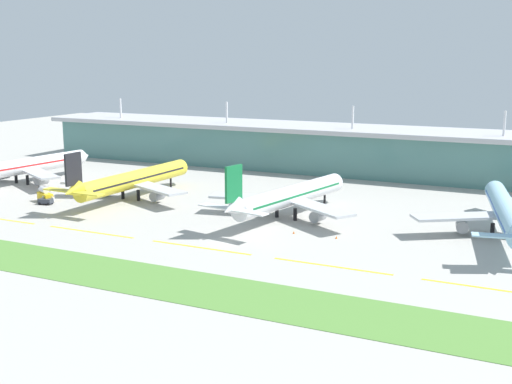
{
  "coord_description": "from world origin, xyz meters",
  "views": [
    {
      "loc": [
        75.53,
        -138.21,
        45.67
      ],
      "look_at": [
        -5.25,
        30.99,
        7.0
      ],
      "focal_mm": 45.5,
      "sensor_mm": 36.0,
      "label": 1
    }
  ],
  "objects_px": {
    "airliner_center": "(289,196)",
    "baggage_cart": "(48,199)",
    "airliner_nearest": "(24,166)",
    "safety_cone_left_wingtip": "(336,237)",
    "pushback_tug": "(46,201)",
    "airliner_far_middle": "(506,212)",
    "fuel_truck": "(45,195)",
    "airliner_near_middle": "(133,180)",
    "safety_cone_nose_front": "(294,232)"
  },
  "relations": [
    {
      "from": "fuel_truck",
      "to": "airliner_near_middle",
      "type": "bearing_deg",
      "value": 35.14
    },
    {
      "from": "airliner_far_middle",
      "to": "safety_cone_left_wingtip",
      "type": "bearing_deg",
      "value": -151.24
    },
    {
      "from": "airliner_nearest",
      "to": "safety_cone_left_wingtip",
      "type": "height_order",
      "value": "airliner_nearest"
    },
    {
      "from": "pushback_tug",
      "to": "safety_cone_nose_front",
      "type": "height_order",
      "value": "pushback_tug"
    },
    {
      "from": "airliner_center",
      "to": "pushback_tug",
      "type": "bearing_deg",
      "value": -167.51
    },
    {
      "from": "airliner_far_middle",
      "to": "safety_cone_left_wingtip",
      "type": "height_order",
      "value": "airliner_far_middle"
    },
    {
      "from": "airliner_near_middle",
      "to": "fuel_truck",
      "type": "height_order",
      "value": "airliner_near_middle"
    },
    {
      "from": "airliner_center",
      "to": "baggage_cart",
      "type": "height_order",
      "value": "airliner_center"
    },
    {
      "from": "pushback_tug",
      "to": "baggage_cart",
      "type": "bearing_deg",
      "value": 106.97
    },
    {
      "from": "safety_cone_nose_front",
      "to": "airliner_nearest",
      "type": "bearing_deg",
      "value": 169.15
    },
    {
      "from": "airliner_nearest",
      "to": "pushback_tug",
      "type": "xyz_separation_m",
      "value": [
        32.53,
        -24.02,
        -5.35
      ]
    },
    {
      "from": "airliner_far_middle",
      "to": "pushback_tug",
      "type": "bearing_deg",
      "value": -170.3
    },
    {
      "from": "airliner_near_middle",
      "to": "baggage_cart",
      "type": "height_order",
      "value": "airliner_near_middle"
    },
    {
      "from": "airliner_nearest",
      "to": "pushback_tug",
      "type": "bearing_deg",
      "value": -36.44
    },
    {
      "from": "pushback_tug",
      "to": "safety_cone_left_wingtip",
      "type": "height_order",
      "value": "pushback_tug"
    },
    {
      "from": "safety_cone_nose_front",
      "to": "baggage_cart",
      "type": "bearing_deg",
      "value": 179.89
    },
    {
      "from": "airliner_near_middle",
      "to": "airliner_far_middle",
      "type": "xyz_separation_m",
      "value": [
        115.29,
        4.29,
        0.0
      ]
    },
    {
      "from": "airliner_near_middle",
      "to": "fuel_truck",
      "type": "xyz_separation_m",
      "value": [
        -23.04,
        -16.22,
        -4.19
      ]
    },
    {
      "from": "airliner_nearest",
      "to": "fuel_truck",
      "type": "distance_m",
      "value": 36.92
    },
    {
      "from": "airliner_center",
      "to": "baggage_cart",
      "type": "distance_m",
      "value": 79.07
    },
    {
      "from": "airliner_near_middle",
      "to": "airliner_center",
      "type": "xyz_separation_m",
      "value": [
        56.55,
        -1.85,
        -0.0
      ]
    },
    {
      "from": "airliner_far_middle",
      "to": "pushback_tug",
      "type": "height_order",
      "value": "airliner_far_middle"
    },
    {
      "from": "airliner_nearest",
      "to": "fuel_truck",
      "type": "bearing_deg",
      "value": -35.62
    },
    {
      "from": "pushback_tug",
      "to": "safety_cone_left_wingtip",
      "type": "bearing_deg",
      "value": 1.05
    },
    {
      "from": "airliner_center",
      "to": "pushback_tug",
      "type": "height_order",
      "value": "airliner_center"
    },
    {
      "from": "fuel_truck",
      "to": "safety_cone_nose_front",
      "type": "height_order",
      "value": "fuel_truck"
    },
    {
      "from": "airliner_far_middle",
      "to": "baggage_cart",
      "type": "distance_m",
      "value": 137.92
    },
    {
      "from": "fuel_truck",
      "to": "airliner_nearest",
      "type": "bearing_deg",
      "value": 144.38
    },
    {
      "from": "airliner_near_middle",
      "to": "pushback_tug",
      "type": "bearing_deg",
      "value": -137.11
    },
    {
      "from": "fuel_truck",
      "to": "safety_cone_nose_front",
      "type": "bearing_deg",
      "value": -0.74
    },
    {
      "from": "fuel_truck",
      "to": "pushback_tug",
      "type": "distance_m",
      "value": 3.98
    },
    {
      "from": "airliner_near_middle",
      "to": "fuel_truck",
      "type": "relative_size",
      "value": 8.37
    },
    {
      "from": "airliner_nearest",
      "to": "airliner_far_middle",
      "type": "relative_size",
      "value": 0.96
    },
    {
      "from": "airliner_nearest",
      "to": "baggage_cart",
      "type": "height_order",
      "value": "airliner_nearest"
    },
    {
      "from": "airliner_near_middle",
      "to": "airliner_far_middle",
      "type": "bearing_deg",
      "value": 2.13
    },
    {
      "from": "baggage_cart",
      "to": "fuel_truck",
      "type": "distance_m",
      "value": 2.6
    },
    {
      "from": "fuel_truck",
      "to": "airliner_far_middle",
      "type": "bearing_deg",
      "value": 8.44
    },
    {
      "from": "airliner_near_middle",
      "to": "pushback_tug",
      "type": "relative_size",
      "value": 13.38
    },
    {
      "from": "airliner_near_middle",
      "to": "airliner_center",
      "type": "bearing_deg",
      "value": -1.88
    },
    {
      "from": "airliner_near_middle",
      "to": "safety_cone_left_wingtip",
      "type": "xyz_separation_m",
      "value": [
        76.28,
        -17.11,
        -6.1
      ]
    },
    {
      "from": "airliner_nearest",
      "to": "airliner_near_middle",
      "type": "distance_m",
      "value": 53.11
    },
    {
      "from": "pushback_tug",
      "to": "fuel_truck",
      "type": "bearing_deg",
      "value": 135.6
    },
    {
      "from": "airliner_far_middle",
      "to": "fuel_truck",
      "type": "height_order",
      "value": "airliner_far_middle"
    },
    {
      "from": "baggage_cart",
      "to": "pushback_tug",
      "type": "relative_size",
      "value": 0.84
    },
    {
      "from": "airliner_center",
      "to": "airliner_far_middle",
      "type": "relative_size",
      "value": 0.91
    },
    {
      "from": "safety_cone_nose_front",
      "to": "airliner_center",
      "type": "bearing_deg",
      "value": 117.15
    },
    {
      "from": "airliner_nearest",
      "to": "airliner_center",
      "type": "height_order",
      "value": "same"
    },
    {
      "from": "fuel_truck",
      "to": "pushback_tug",
      "type": "xyz_separation_m",
      "value": [
        2.72,
        -2.66,
        -1.16
      ]
    },
    {
      "from": "airliner_near_middle",
      "to": "safety_cone_nose_front",
      "type": "relative_size",
      "value": 91.2
    },
    {
      "from": "safety_cone_left_wingtip",
      "to": "baggage_cart",
      "type": "bearing_deg",
      "value": -179.95
    }
  ]
}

